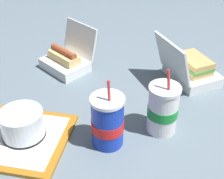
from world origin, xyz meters
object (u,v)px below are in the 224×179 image
soda_cup_back (108,122)px  soda_cup_corner (163,109)px  food_tray (6,136)px  cake_container (23,124)px  clamshell_sandwich_back (190,69)px  clamshell_hotdog_corner (67,59)px

soda_cup_back → soda_cup_corner: size_ratio=1.01×
soda_cup_back → soda_cup_corner: bearing=34.3°
food_tray → cake_container: 0.07m
soda_cup_back → soda_cup_corner: (0.14, 0.10, -0.00)m
clamshell_sandwich_back → clamshell_hotdog_corner: bearing=-174.8°
clamshell_sandwich_back → soda_cup_corner: bearing=-101.9°
cake_container → soda_cup_corner: soda_cup_corner is taller
soda_cup_back → soda_cup_corner: soda_cup_back is taller
cake_container → soda_cup_corner: bearing=20.7°
food_tray → soda_cup_back: 0.31m
food_tray → soda_cup_back: soda_cup_back is taller
cake_container → clamshell_hotdog_corner: bearing=94.4°
food_tray → clamshell_hotdog_corner: bearing=86.9°
cake_container → clamshell_hotdog_corner: (-0.03, 0.41, -0.01)m
clamshell_hotdog_corner → clamshell_sandwich_back: (0.48, 0.04, 0.00)m
cake_container → soda_cup_corner: (0.38, 0.14, 0.03)m
clamshell_hotdog_corner → soda_cup_back: (0.27, -0.36, 0.04)m
cake_container → soda_cup_corner: 0.41m
clamshell_sandwich_back → soda_cup_back: (-0.21, -0.41, 0.03)m
clamshell_hotdog_corner → clamshell_sandwich_back: size_ratio=0.86×
food_tray → clamshell_hotdog_corner: 0.43m
food_tray → soda_cup_corner: 0.47m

